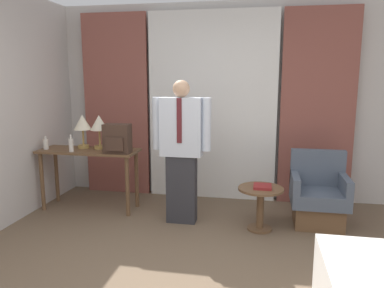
% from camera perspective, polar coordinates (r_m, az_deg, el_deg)
% --- Properties ---
extents(wall_back, '(10.00, 0.06, 2.70)m').
position_cam_1_polar(wall_back, '(5.31, 3.24, 6.41)').
color(wall_back, beige).
rests_on(wall_back, ground_plane).
extents(curtain_sheer_center, '(1.76, 0.06, 2.58)m').
position_cam_1_polar(curtain_sheer_center, '(5.19, 3.04, 5.65)').
color(curtain_sheer_center, white).
rests_on(curtain_sheer_center, ground_plane).
extents(curtain_drape_left, '(0.95, 0.06, 2.58)m').
position_cam_1_polar(curtain_drape_left, '(5.55, -11.46, 5.77)').
color(curtain_drape_left, brown).
rests_on(curtain_drape_left, ground_plane).
extents(curtain_drape_right, '(0.95, 0.06, 2.58)m').
position_cam_1_polar(curtain_drape_right, '(5.19, 18.56, 5.12)').
color(curtain_drape_right, brown).
rests_on(curtain_drape_right, ground_plane).
extents(desk, '(1.27, 0.47, 0.78)m').
position_cam_1_polar(desk, '(4.99, -15.43, -2.32)').
color(desk, brown).
rests_on(desk, ground_plane).
extents(table_lamp_left, '(0.23, 0.23, 0.44)m').
position_cam_1_polar(table_lamp_left, '(5.06, -16.35, 2.91)').
color(table_lamp_left, tan).
rests_on(table_lamp_left, desk).
extents(table_lamp_right, '(0.23, 0.23, 0.44)m').
position_cam_1_polar(table_lamp_right, '(4.96, -13.97, 2.88)').
color(table_lamp_right, tan).
rests_on(table_lamp_right, desk).
extents(bottle_near_edge, '(0.07, 0.07, 0.17)m').
position_cam_1_polar(bottle_near_edge, '(5.16, -21.38, 0.04)').
color(bottle_near_edge, silver).
rests_on(bottle_near_edge, desk).
extents(bottle_by_lamp, '(0.06, 0.06, 0.22)m').
position_cam_1_polar(bottle_by_lamp, '(4.88, -17.95, -0.11)').
color(bottle_by_lamp, silver).
rests_on(bottle_by_lamp, desk).
extents(backpack, '(0.32, 0.20, 0.36)m').
position_cam_1_polar(backpack, '(4.64, -11.34, 0.78)').
color(backpack, '#422D23').
rests_on(backpack, desk).
extents(person, '(0.68, 0.22, 1.67)m').
position_cam_1_polar(person, '(4.32, -1.61, -0.51)').
color(person, '#2D2D33').
rests_on(person, ground_plane).
extents(armchair, '(0.63, 0.56, 0.85)m').
position_cam_1_polar(armchair, '(4.62, 18.68, -7.75)').
color(armchair, brown).
rests_on(armchair, ground_plane).
extents(side_table, '(0.50, 0.50, 0.49)m').
position_cam_1_polar(side_table, '(4.30, 10.38, -8.55)').
color(side_table, brown).
rests_on(side_table, ground_plane).
extents(book, '(0.20, 0.21, 0.03)m').
position_cam_1_polar(book, '(4.24, 10.69, -6.39)').
color(book, maroon).
rests_on(book, side_table).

